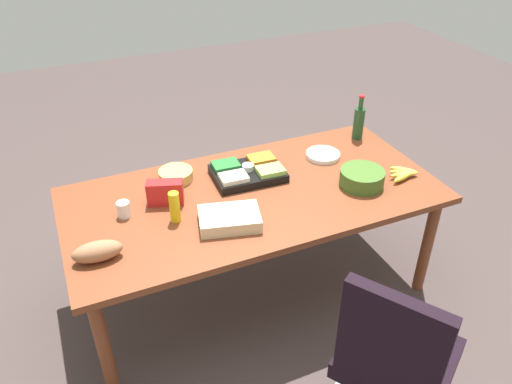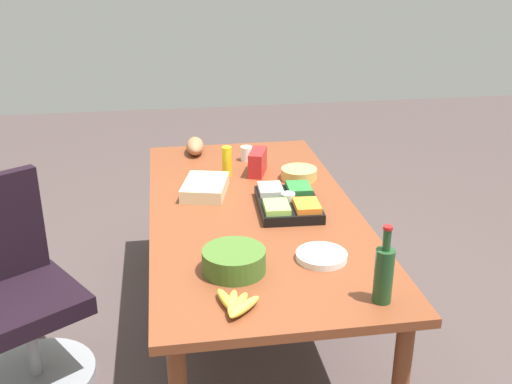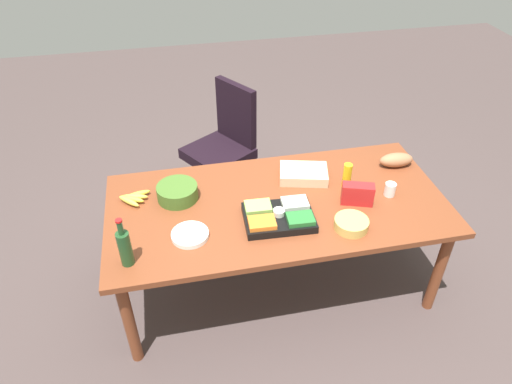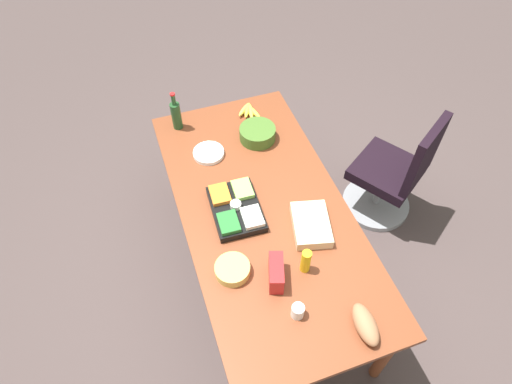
# 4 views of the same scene
# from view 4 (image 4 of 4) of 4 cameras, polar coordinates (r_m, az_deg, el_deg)

# --- Properties ---
(ground_plane) EXTENTS (10.00, 10.00, 0.00)m
(ground_plane) POSITION_cam_4_polar(r_m,az_deg,el_deg) (3.46, 0.82, -9.57)
(ground_plane) COLOR #483B3A
(conference_table) EXTENTS (2.16, 1.05, 0.75)m
(conference_table) POSITION_cam_4_polar(r_m,az_deg,el_deg) (2.88, 0.97, -2.99)
(conference_table) COLOR brown
(conference_table) RESTS_ON ground
(office_chair) EXTENTS (0.66, 0.66, 1.02)m
(office_chair) POSITION_cam_4_polar(r_m,az_deg,el_deg) (3.61, 17.20, 1.70)
(office_chair) COLOR gray
(office_chair) RESTS_ON ground
(sheet_cake) EXTENTS (0.36, 0.29, 0.07)m
(sheet_cake) POSITION_cam_4_polar(r_m,az_deg,el_deg) (2.73, 7.14, -4.23)
(sheet_cake) COLOR beige
(sheet_cake) RESTS_ON conference_table
(veggie_tray) EXTENTS (0.43, 0.32, 0.09)m
(veggie_tray) POSITION_cam_4_polar(r_m,az_deg,el_deg) (2.79, -2.62, -2.09)
(veggie_tray) COLOR black
(veggie_tray) RESTS_ON conference_table
(salad_bowl) EXTENTS (0.29, 0.29, 0.10)m
(salad_bowl) POSITION_cam_4_polar(r_m,az_deg,el_deg) (3.22, 0.20, 7.59)
(salad_bowl) COLOR #416625
(salad_bowl) RESTS_ON conference_table
(paper_plate_stack) EXTENTS (0.24, 0.24, 0.03)m
(paper_plate_stack) POSITION_cam_4_polar(r_m,az_deg,el_deg) (3.14, -6.16, 5.04)
(paper_plate_stack) COLOR white
(paper_plate_stack) RESTS_ON conference_table
(chip_bowl) EXTENTS (0.26, 0.26, 0.06)m
(chip_bowl) POSITION_cam_4_polar(r_m,az_deg,el_deg) (2.56, -3.07, -10.00)
(chip_bowl) COLOR #D1B358
(chip_bowl) RESTS_ON conference_table
(bread_loaf) EXTENTS (0.25, 0.12, 0.10)m
(bread_loaf) POSITION_cam_4_polar(r_m,az_deg,el_deg) (2.46, 14.00, -16.32)
(bread_loaf) COLOR #A46B47
(bread_loaf) RESTS_ON conference_table
(chip_bag_red) EXTENTS (0.22, 0.14, 0.14)m
(chip_bag_red) POSITION_cam_4_polar(r_m,az_deg,el_deg) (2.50, 2.63, -10.41)
(chip_bag_red) COLOR red
(chip_bag_red) RESTS_ON conference_table
(banana_bunch) EXTENTS (0.21, 0.17, 0.04)m
(banana_bunch) POSITION_cam_4_polar(r_m,az_deg,el_deg) (3.44, -0.90, 10.49)
(banana_bunch) COLOR gold
(banana_bunch) RESTS_ON conference_table
(paper_cup) EXTENTS (0.07, 0.07, 0.09)m
(paper_cup) POSITION_cam_4_polar(r_m,az_deg,el_deg) (2.44, 5.43, -15.13)
(paper_cup) COLOR white
(paper_cup) RESTS_ON conference_table
(mustard_bottle) EXTENTS (0.06, 0.06, 0.17)m
(mustard_bottle) POSITION_cam_4_polar(r_m,az_deg,el_deg) (2.53, 6.47, -8.91)
(mustard_bottle) COLOR yellow
(mustard_bottle) RESTS_ON conference_table
(wine_bottle) EXTENTS (0.08, 0.08, 0.31)m
(wine_bottle) POSITION_cam_4_polar(r_m,az_deg,el_deg) (3.31, -10.32, 9.84)
(wine_bottle) COLOR #204622
(wine_bottle) RESTS_ON conference_table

